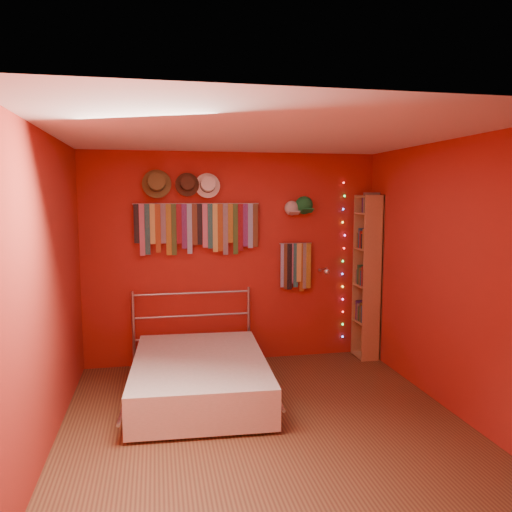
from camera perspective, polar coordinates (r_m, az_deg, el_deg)
ground at (r=4.64m, az=0.93°, el=-18.50°), size 3.50×3.50×0.00m
back_wall at (r=5.96m, az=-2.63°, el=-0.26°), size 3.50×0.02×2.50m
right_wall at (r=4.93m, az=21.27°, el=-2.20°), size 0.02×3.50×2.50m
left_wall at (r=4.25m, az=-22.83°, el=-3.66°), size 0.02×3.50×2.50m
ceiling at (r=4.22m, az=1.00°, el=13.85°), size 3.50×3.50×0.02m
tie_rack at (r=5.81m, az=-6.69°, el=3.44°), size 1.45×0.03×0.60m
small_tie_rack at (r=6.07m, az=4.58°, el=-1.02°), size 0.40×0.03×0.60m
fedora_olive at (r=5.75m, az=-11.29°, el=8.19°), size 0.33×0.18×0.32m
fedora_brown at (r=5.76m, az=-7.85°, el=8.17°), size 0.27×0.15×0.27m
fedora_white at (r=5.78m, az=-5.53°, el=8.11°), size 0.29×0.16×0.29m
cap_white at (r=6.01m, az=4.11°, el=5.46°), size 0.18×0.22×0.18m
cap_green at (r=6.05m, az=5.52°, el=5.77°), size 0.20×0.25×0.20m
fairy_lights at (r=6.28m, az=9.93°, el=-0.58°), size 0.06×0.02×1.95m
reading_lamp at (r=6.01m, az=7.98°, el=-1.73°), size 0.07×0.31×0.09m
bookshelf at (r=6.25m, az=12.90°, el=-2.24°), size 0.25×0.34×2.00m
bed at (r=5.12m, az=-6.45°, el=-13.45°), size 1.47×1.92×0.91m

